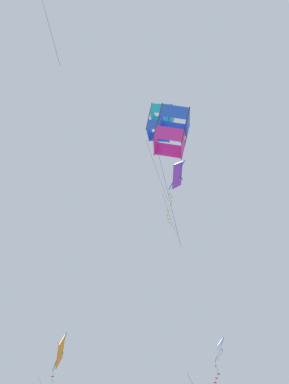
% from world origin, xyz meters
% --- Properties ---
extents(kite_diamond_near_left, '(1.71, 2.11, 5.96)m').
position_xyz_m(kite_diamond_near_left, '(-0.84, 9.26, 29.67)').
color(kite_diamond_near_left, purple).
extents(kite_box_low_drifter, '(2.08, 2.00, 6.25)m').
position_xyz_m(kite_box_low_drifter, '(2.60, 3.72, 29.29)').
color(kite_box_low_drifter, '#1EB2C6').
extents(kite_diamond_far_centre, '(2.85, 2.73, 8.74)m').
position_xyz_m(kite_diamond_far_centre, '(2.39, 8.56, 16.03)').
color(kite_diamond_far_centre, white).
extents(kite_diamond_near_right, '(2.54, 2.05, 7.01)m').
position_xyz_m(kite_diamond_near_right, '(-8.01, 5.79, 17.90)').
color(kite_diamond_near_right, orange).
extents(kite_box_mid_left, '(1.97, 1.93, 6.18)m').
position_xyz_m(kite_box_mid_left, '(9.90, -3.75, 20.74)').
color(kite_box_mid_left, blue).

